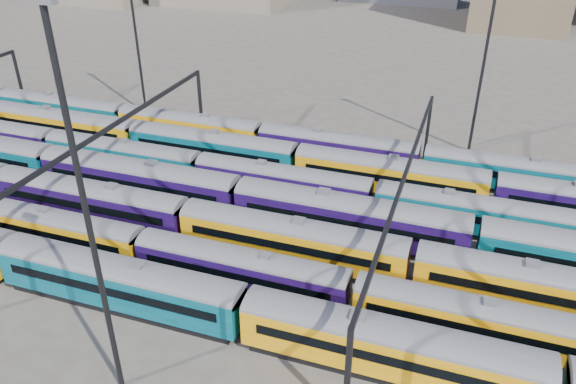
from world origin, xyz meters
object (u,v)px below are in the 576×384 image
(rake_0, at_px, (561,383))
(rake_2, at_px, (292,236))
(rake_1, at_px, (141,244))
(mast_2, at_px, (86,209))

(rake_0, bearing_deg, rake_2, 154.48)
(rake_2, bearing_deg, rake_0, -25.52)
(rake_1, bearing_deg, rake_2, 22.52)
(rake_1, distance_m, rake_2, 13.06)
(rake_1, relative_size, mast_2, 4.35)
(rake_1, xyz_separation_m, rake_2, (12.06, 5.00, 0.30))
(mast_2, bearing_deg, rake_1, 115.11)
(rake_0, distance_m, rake_2, 23.21)
(rake_2, distance_m, mast_2, 21.39)
(rake_1, bearing_deg, rake_0, -8.61)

